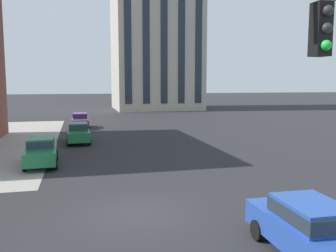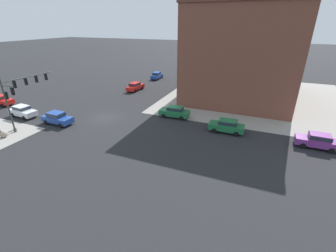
{
  "view_description": "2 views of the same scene",
  "coord_description": "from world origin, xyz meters",
  "px_view_note": "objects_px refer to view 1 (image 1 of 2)",
  "views": [
    {
      "loc": [
        -2.01,
        -13.19,
        4.96
      ],
      "look_at": [
        2.57,
        5.34,
        2.68
      ],
      "focal_mm": 38.45,
      "sensor_mm": 36.0,
      "label": 1
    },
    {
      "loc": [
        25.32,
        20.71,
        12.89
      ],
      "look_at": [
        8.24,
        13.62,
        4.52
      ],
      "focal_mm": 24.49,
      "sensor_mm": 36.0,
      "label": 2
    }
  ],
  "objects_px": {
    "car_parked_curb": "(308,227)",
    "car_main_mid": "(80,120)",
    "car_main_southbound_near": "(78,132)",
    "car_main_southbound_far": "(41,150)"
  },
  "relations": [
    {
      "from": "car_parked_curb",
      "to": "car_main_mid",
      "type": "relative_size",
      "value": 1.0
    },
    {
      "from": "car_main_southbound_near",
      "to": "car_parked_curb",
      "type": "bearing_deg",
      "value": -74.05
    },
    {
      "from": "car_main_southbound_near",
      "to": "car_main_mid",
      "type": "height_order",
      "value": "same"
    },
    {
      "from": "car_main_southbound_near",
      "to": "car_main_mid",
      "type": "relative_size",
      "value": 1.0
    },
    {
      "from": "car_main_southbound_far",
      "to": "car_main_mid",
      "type": "height_order",
      "value": "same"
    },
    {
      "from": "car_main_southbound_far",
      "to": "car_main_mid",
      "type": "bearing_deg",
      "value": 82.51
    },
    {
      "from": "car_parked_curb",
      "to": "car_main_mid",
      "type": "height_order",
      "value": "same"
    },
    {
      "from": "car_main_southbound_near",
      "to": "car_main_mid",
      "type": "xyz_separation_m",
      "value": [
        0.18,
        10.05,
        0.0
      ]
    },
    {
      "from": "car_main_southbound_near",
      "to": "car_parked_curb",
      "type": "distance_m",
      "value": 23.01
    },
    {
      "from": "car_main_southbound_near",
      "to": "car_main_southbound_far",
      "type": "bearing_deg",
      "value": -105.33
    }
  ]
}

